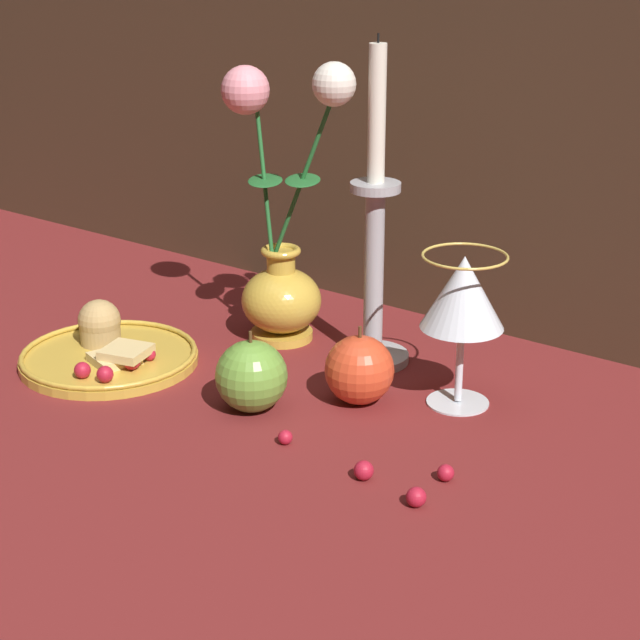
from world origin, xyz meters
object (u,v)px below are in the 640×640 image
object	(u,v)px
plate_with_pastries	(108,350)
apple_beside_vase	(251,376)
wine_glass	(463,297)
vase	(281,249)
candlestick	(374,255)
apple_near_glass	(359,370)

from	to	relation	value
plate_with_pastries	apple_beside_vase	xyz separation A→B (m)	(0.22, 0.00, 0.02)
wine_glass	apple_beside_vase	size ratio (longest dim) A/B	1.88
vase	wine_glass	world-z (taller)	vase
apple_beside_vase	candlestick	bearing A→B (deg)	81.12
plate_with_pastries	vase	bearing A→B (deg)	55.82
wine_glass	apple_beside_vase	bearing A→B (deg)	-139.21
candlestick	apple_beside_vase	world-z (taller)	candlestick
candlestick	apple_beside_vase	size ratio (longest dim) A/B	4.21
vase	apple_near_glass	world-z (taller)	vase
apple_near_glass	vase	bearing A→B (deg)	153.39
candlestick	apple_near_glass	bearing A→B (deg)	-62.95
apple_near_glass	candlestick	bearing A→B (deg)	117.05
vase	plate_with_pastries	bearing A→B (deg)	-124.18
apple_beside_vase	apple_near_glass	world-z (taller)	apple_beside_vase
vase	apple_beside_vase	size ratio (longest dim) A/B	3.87
vase	apple_near_glass	distance (m)	0.21
vase	plate_with_pastries	xyz separation A→B (m)	(-0.12, -0.17, -0.10)
plate_with_pastries	apple_near_glass	distance (m)	0.31
apple_beside_vase	vase	bearing A→B (deg)	119.68
wine_glass	candlestick	xyz separation A→B (m)	(-0.14, 0.04, 0.01)
vase	apple_near_glass	xyz separation A→B (m)	(0.18, -0.09, -0.08)
vase	apple_beside_vase	xyz separation A→B (m)	(0.10, -0.17, -0.08)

